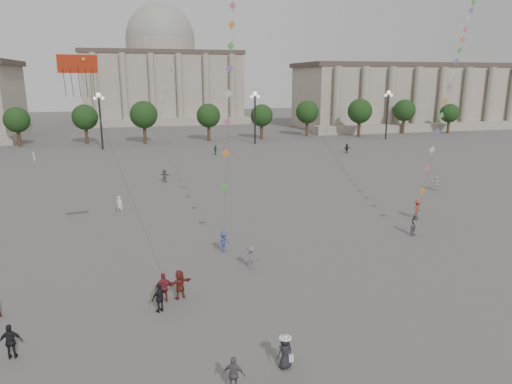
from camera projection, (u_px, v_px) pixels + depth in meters
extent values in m
plane|color=#585653|center=(302.00, 328.00, 24.85)|extent=(360.00, 360.00, 0.00)
cube|color=#9F9585|center=(437.00, 97.00, 130.17)|extent=(80.00, 22.00, 16.00)
cube|color=#473B34|center=(440.00, 66.00, 128.08)|extent=(81.60, 22.44, 1.20)
cube|color=#9F9585|center=(465.00, 126.00, 119.64)|extent=(84.00, 4.00, 2.00)
cube|color=#9F9585|center=(163.00, 89.00, 144.63)|extent=(46.00, 30.00, 20.00)
cube|color=#473B34|center=(161.00, 54.00, 142.06)|extent=(46.92, 30.60, 1.20)
cube|color=#9F9585|center=(168.00, 122.00, 130.84)|extent=(48.30, 4.00, 2.00)
cylinder|color=#9F9585|center=(161.00, 47.00, 141.59)|extent=(21.00, 21.00, 5.00)
sphere|color=gray|center=(161.00, 39.00, 140.99)|extent=(21.00, 21.00, 21.00)
cylinder|color=#36281B|center=(26.00, 138.00, 90.57)|extent=(0.70, 0.70, 3.52)
sphere|color=black|center=(24.00, 119.00, 89.68)|extent=(5.12, 5.12, 5.12)
cylinder|color=#36281B|center=(90.00, 136.00, 93.44)|extent=(0.70, 0.70, 3.52)
sphere|color=black|center=(88.00, 118.00, 92.55)|extent=(5.12, 5.12, 5.12)
cylinder|color=#36281B|center=(150.00, 134.00, 96.31)|extent=(0.70, 0.70, 3.52)
sphere|color=black|center=(149.00, 116.00, 95.42)|extent=(5.12, 5.12, 5.12)
cylinder|color=#36281B|center=(206.00, 132.00, 99.19)|extent=(0.70, 0.70, 3.52)
sphere|color=black|center=(206.00, 115.00, 98.29)|extent=(5.12, 5.12, 5.12)
cylinder|color=#36281B|center=(259.00, 131.00, 102.06)|extent=(0.70, 0.70, 3.52)
sphere|color=black|center=(259.00, 114.00, 101.16)|extent=(5.12, 5.12, 5.12)
cylinder|color=#36281B|center=(310.00, 129.00, 104.93)|extent=(0.70, 0.70, 3.52)
sphere|color=black|center=(310.00, 113.00, 104.04)|extent=(5.12, 5.12, 5.12)
cylinder|color=#36281B|center=(357.00, 128.00, 107.80)|extent=(0.70, 0.70, 3.52)
sphere|color=black|center=(358.00, 112.00, 106.91)|extent=(5.12, 5.12, 5.12)
cylinder|color=#36281B|center=(402.00, 127.00, 110.67)|extent=(0.70, 0.70, 3.52)
sphere|color=black|center=(404.00, 111.00, 109.78)|extent=(5.12, 5.12, 5.12)
cylinder|color=#36281B|center=(445.00, 126.00, 113.55)|extent=(0.70, 0.70, 3.52)
sphere|color=black|center=(447.00, 111.00, 112.65)|extent=(5.12, 5.12, 5.12)
cylinder|color=#262628|center=(101.00, 123.00, 85.85)|extent=(0.36, 0.36, 10.00)
sphere|color=#FFE5B2|center=(98.00, 95.00, 84.59)|extent=(0.90, 0.90, 0.90)
sphere|color=#FFE5B2|center=(95.00, 98.00, 84.57)|extent=(0.60, 0.60, 0.60)
sphere|color=#FFE5B2|center=(103.00, 98.00, 84.90)|extent=(0.60, 0.60, 0.60)
cylinder|color=#262628|center=(255.00, 120.00, 93.03)|extent=(0.36, 0.36, 10.00)
sphere|color=#FFE5B2|center=(255.00, 94.00, 91.77)|extent=(0.90, 0.90, 0.90)
sphere|color=#FFE5B2|center=(252.00, 97.00, 91.75)|extent=(0.60, 0.60, 0.60)
sphere|color=#FFE5B2|center=(258.00, 97.00, 92.08)|extent=(0.60, 0.60, 0.60)
cylinder|color=#262628|center=(387.00, 117.00, 100.21)|extent=(0.36, 0.36, 10.00)
sphere|color=#FFE5B2|center=(389.00, 92.00, 98.95)|extent=(0.90, 0.90, 0.90)
sphere|color=#FFE5B2|center=(386.00, 95.00, 98.93)|extent=(0.60, 0.60, 0.60)
sphere|color=#FFE5B2|center=(391.00, 95.00, 99.26)|extent=(0.60, 0.60, 0.60)
imported|color=navy|center=(215.00, 150.00, 80.85)|extent=(0.96, 1.02, 1.70)
imported|color=silver|center=(228.00, 146.00, 86.17)|extent=(1.36, 1.36, 1.57)
imported|color=slate|center=(251.00, 258.00, 32.33)|extent=(1.25, 0.91, 1.74)
imported|color=silver|center=(436.00, 183.00, 55.31)|extent=(1.60, 0.56, 1.70)
imported|color=#963928|center=(418.00, 209.00, 43.98)|extent=(1.39, 1.30, 1.88)
imported|color=black|center=(347.00, 148.00, 82.65)|extent=(1.65, 1.01, 1.69)
imported|color=silver|center=(34.00, 158.00, 72.73)|extent=(0.73, 0.77, 1.77)
imported|color=slate|center=(165.00, 175.00, 59.68)|extent=(1.56, 1.39, 1.72)
imported|color=silver|center=(120.00, 205.00, 45.50)|extent=(0.81, 0.70, 1.88)
imported|color=maroon|center=(164.00, 288.00, 27.56)|extent=(1.14, 0.57, 1.87)
imported|color=black|center=(11.00, 342.00, 21.99)|extent=(1.06, 0.45, 1.80)
imported|color=maroon|center=(180.00, 284.00, 28.04)|extent=(1.80, 1.12, 1.85)
imported|color=#5A595E|center=(234.00, 374.00, 19.66)|extent=(1.06, 0.82, 1.67)
imported|color=black|center=(160.00, 298.00, 26.41)|extent=(1.10, 0.90, 1.76)
imported|color=#38467E|center=(224.00, 242.00, 35.49)|extent=(1.27, 1.14, 1.71)
imported|color=slate|center=(415.00, 224.00, 39.34)|extent=(1.19, 1.13, 1.94)
imported|color=black|center=(285.00, 352.00, 21.27)|extent=(0.94, 0.76, 1.66)
cone|color=white|center=(285.00, 337.00, 21.08)|extent=(0.52, 0.52, 0.14)
cylinder|color=white|center=(285.00, 338.00, 21.10)|extent=(0.60, 0.60, 0.02)
cube|color=white|center=(291.00, 358.00, 21.26)|extent=(0.22, 0.10, 0.35)
cube|color=red|center=(77.00, 64.00, 26.12)|extent=(2.26, 0.89, 1.02)
cube|color=#1A903C|center=(70.00, 59.00, 25.94)|extent=(0.38, 0.25, 0.34)
cube|color=#1D3B9F|center=(83.00, 59.00, 26.10)|extent=(0.38, 0.25, 0.34)
sphere|color=gold|center=(70.00, 59.00, 25.90)|extent=(0.20, 0.20, 0.20)
sphere|color=gold|center=(83.00, 59.00, 26.07)|extent=(0.20, 0.20, 0.20)
cylinder|color=#3F3F3F|center=(122.00, 173.00, 26.76)|extent=(0.02, 0.02, 13.41)
cube|color=#4CA44D|center=(225.00, 188.00, 36.35)|extent=(0.76, 0.25, 0.76)
cube|color=orange|center=(226.00, 153.00, 37.51)|extent=(0.76, 0.25, 0.76)
cube|color=#BD6489|center=(227.00, 122.00, 38.73)|extent=(0.76, 0.25, 0.76)
cube|color=silver|center=(228.00, 94.00, 39.97)|extent=(0.76, 0.25, 0.76)
cube|color=#7959B3|center=(230.00, 69.00, 41.23)|extent=(0.76, 0.25, 0.76)
cube|color=#4CA44D|center=(231.00, 46.00, 42.51)|extent=(0.76, 0.25, 0.76)
cube|color=orange|center=(232.00, 25.00, 43.80)|extent=(0.76, 0.25, 0.76)
cube|color=#BD6489|center=(233.00, 5.00, 45.10)|extent=(0.76, 0.25, 0.76)
cylinder|color=#3F3F3F|center=(464.00, 44.00, 52.69)|extent=(0.02, 0.02, 51.50)
cube|color=orange|center=(422.00, 191.00, 40.15)|extent=(0.76, 0.25, 0.76)
cube|color=#BD6489|center=(427.00, 169.00, 41.18)|extent=(0.76, 0.25, 0.76)
cube|color=silver|center=(432.00, 150.00, 42.24)|extent=(0.76, 0.25, 0.76)
cube|color=#7959B3|center=(437.00, 132.00, 43.32)|extent=(0.76, 0.25, 0.76)
cube|color=#4CA44D|center=(441.00, 116.00, 44.41)|extent=(0.76, 0.25, 0.76)
cube|color=orange|center=(445.00, 101.00, 45.52)|extent=(0.76, 0.25, 0.76)
cube|color=#BD6489|center=(449.00, 87.00, 46.63)|extent=(0.76, 0.25, 0.76)
cube|color=silver|center=(453.00, 74.00, 47.75)|extent=(0.76, 0.25, 0.76)
cube|color=#7959B3|center=(456.00, 61.00, 48.87)|extent=(0.76, 0.25, 0.76)
cube|color=#4CA44D|center=(459.00, 50.00, 50.01)|extent=(0.76, 0.25, 0.76)
cube|color=orange|center=(463.00, 39.00, 51.14)|extent=(0.76, 0.25, 0.76)
cube|color=#BD6489|center=(466.00, 29.00, 52.28)|extent=(0.76, 0.25, 0.76)
cube|color=silver|center=(468.00, 19.00, 53.42)|extent=(0.76, 0.25, 0.76)
cube|color=#7959B3|center=(471.00, 10.00, 54.57)|extent=(0.76, 0.25, 0.76)
cube|color=#4CA44D|center=(474.00, 2.00, 55.72)|extent=(0.76, 0.25, 0.76)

